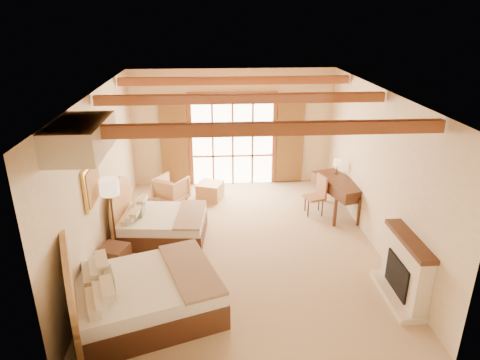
{
  "coord_description": "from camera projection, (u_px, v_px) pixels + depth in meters",
  "views": [
    {
      "loc": [
        -0.57,
        -7.9,
        4.59
      ],
      "look_at": [
        -0.02,
        0.2,
        1.38
      ],
      "focal_mm": 32.0,
      "sensor_mm": 36.0,
      "label": 1
    }
  ],
  "objects": [
    {
      "name": "canopy_valance",
      "position": [
        81.0,
        137.0,
        5.96
      ],
      "size": [
        0.7,
        1.4,
        0.45
      ],
      "primitive_type": "cube",
      "color": "beige",
      "rests_on": "ceiling"
    },
    {
      "name": "wall_right",
      "position": [
        377.0,
        170.0,
        8.64
      ],
      "size": [
        0.0,
        7.0,
        7.0
      ],
      "primitive_type": "plane",
      "rotation": [
        1.57,
        0.0,
        -1.57
      ],
      "color": "beige",
      "rests_on": "ground"
    },
    {
      "name": "ceiling_beams",
      "position": [
        242.0,
        99.0,
        7.92
      ],
      "size": [
        5.39,
        4.6,
        0.18
      ],
      "primitive_type": null,
      "color": "brown",
      "rests_on": "ceiling"
    },
    {
      "name": "floor",
      "position": [
        242.0,
        244.0,
        9.05
      ],
      "size": [
        7.0,
        7.0,
        0.0
      ],
      "primitive_type": "plane",
      "color": "tan",
      "rests_on": "ground"
    },
    {
      "name": "armchair",
      "position": [
        171.0,
        189.0,
        10.96
      ],
      "size": [
        1.0,
        1.0,
        0.67
      ],
      "primitive_type": "imported",
      "rotation": [
        0.0,
        0.0,
        -3.71
      ],
      "color": "tan",
      "rests_on": "floor"
    },
    {
      "name": "bed_far",
      "position": [
        156.0,
        222.0,
        9.18
      ],
      "size": [
        1.94,
        1.53,
        1.2
      ],
      "rotation": [
        0.0,
        0.0,
        -0.09
      ],
      "color": "#4A2816",
      "rests_on": "floor"
    },
    {
      "name": "wall_back",
      "position": [
        232.0,
        128.0,
        11.71
      ],
      "size": [
        5.5,
        0.0,
        5.5
      ],
      "primitive_type": "plane",
      "rotation": [
        1.57,
        0.0,
        0.0
      ],
      "color": "beige",
      "rests_on": "ground"
    },
    {
      "name": "ottoman",
      "position": [
        210.0,
        191.0,
        11.17
      ],
      "size": [
        0.76,
        0.76,
        0.43
      ],
      "primitive_type": "cube",
      "rotation": [
        0.0,
        0.0,
        -0.33
      ],
      "color": "tan",
      "rests_on": "floor"
    },
    {
      "name": "painting",
      "position": [
        92.0,
        184.0,
        7.54
      ],
      "size": [
        0.06,
        0.95,
        0.75
      ],
      "color": "gold",
      "rests_on": "wall_left"
    },
    {
      "name": "wall_left",
      "position": [
        100.0,
        177.0,
        8.29
      ],
      "size": [
        0.0,
        7.0,
        7.0
      ],
      "primitive_type": "plane",
      "rotation": [
        1.57,
        0.0,
        1.57
      ],
      "color": "beige",
      "rests_on": "ground"
    },
    {
      "name": "bed_near",
      "position": [
        135.0,
        292.0,
        6.76
      ],
      "size": [
        2.75,
        2.32,
        1.48
      ],
      "rotation": [
        0.0,
        0.0,
        0.33
      ],
      "color": "#4A2816",
      "rests_on": "floor"
    },
    {
      "name": "nightstand",
      "position": [
        115.0,
        260.0,
        7.94
      ],
      "size": [
        0.59,
        0.59,
        0.56
      ],
      "primitive_type": "cube",
      "rotation": [
        0.0,
        0.0,
        -0.31
      ],
      "color": "#4A2816",
      "rests_on": "floor"
    },
    {
      "name": "desk_lamp",
      "position": [
        337.0,
        163.0,
        10.49
      ],
      "size": [
        0.18,
        0.18,
        0.36
      ],
      "color": "#3C2818",
      "rests_on": "desk"
    },
    {
      "name": "ceiling",
      "position": [
        242.0,
        92.0,
        7.87
      ],
      "size": [
        7.0,
        7.0,
        0.0
      ],
      "primitive_type": "plane",
      "rotation": [
        3.14,
        0.0,
        0.0
      ],
      "color": "#B97A39",
      "rests_on": "ground"
    },
    {
      "name": "fireplace",
      "position": [
        404.0,
        272.0,
        7.17
      ],
      "size": [
        0.46,
        1.4,
        1.16
      ],
      "color": "#F2E2C3",
      "rests_on": "ground"
    },
    {
      "name": "desk_chair",
      "position": [
        315.0,
        202.0,
        10.3
      ],
      "size": [
        0.54,
        0.53,
        0.97
      ],
      "rotation": [
        0.0,
        0.0,
        0.31
      ],
      "color": "#9D5E3E",
      "rests_on": "floor"
    },
    {
      "name": "french_doors",
      "position": [
        233.0,
        141.0,
        11.78
      ],
      "size": [
        3.95,
        0.08,
        2.6
      ],
      "color": "white",
      "rests_on": "ground"
    },
    {
      "name": "floor_lamp",
      "position": [
        110.0,
        192.0,
        7.97
      ],
      "size": [
        0.36,
        0.36,
        1.7
      ],
      "color": "#3C2818",
      "rests_on": "floor"
    },
    {
      "name": "desk",
      "position": [
        338.0,
        195.0,
        10.32
      ],
      "size": [
        1.08,
        1.68,
        0.84
      ],
      "rotation": [
        0.0,
        0.0,
        0.29
      ],
      "color": "#4A2816",
      "rests_on": "floor"
    }
  ]
}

